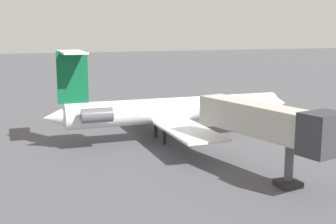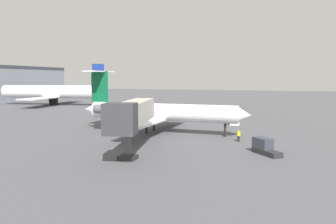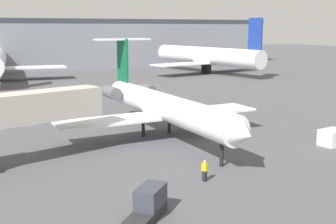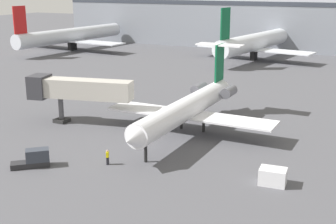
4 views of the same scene
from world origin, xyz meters
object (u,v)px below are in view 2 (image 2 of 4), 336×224
(regional_jet, at_px, (156,111))
(cargo_container_uld, at_px, (235,120))
(ground_crew_marshaller, at_px, (239,136))
(parked_airliner_centre, at_px, (54,92))
(baggage_tug_lead, at_px, (265,147))
(jet_bridge, at_px, (132,114))

(regional_jet, relative_size, cargo_container_uld, 10.80)
(ground_crew_marshaller, bearing_deg, parked_airliner_centre, 57.11)
(cargo_container_uld, bearing_deg, baggage_tug_lead, -163.99)
(regional_jet, distance_m, ground_crew_marshaller, 14.59)
(jet_bridge, bearing_deg, baggage_tug_lead, -67.86)
(baggage_tug_lead, bearing_deg, jet_bridge, 112.14)
(parked_airliner_centre, bearing_deg, regional_jet, -127.01)
(baggage_tug_lead, distance_m, cargo_container_uld, 24.74)
(regional_jet, xyz_separation_m, cargo_container_uld, (13.81, -11.05, -2.74))
(jet_bridge, distance_m, parked_airliner_centre, 79.52)
(ground_crew_marshaller, relative_size, cargo_container_uld, 0.62)
(regional_jet, relative_size, baggage_tug_lead, 7.51)
(regional_jet, bearing_deg, ground_crew_marshaller, -103.38)
(regional_jet, height_order, parked_airliner_centre, parked_airliner_centre)
(jet_bridge, bearing_deg, parked_airliner_centre, 45.19)
(jet_bridge, relative_size, baggage_tug_lead, 3.81)
(jet_bridge, height_order, cargo_container_uld, jet_bridge)
(parked_airliner_centre, bearing_deg, jet_bridge, -134.81)
(regional_jet, distance_m, parked_airliner_centre, 66.63)
(parked_airliner_centre, bearing_deg, baggage_tug_lead, -125.17)
(baggage_tug_lead, xyz_separation_m, parked_airliner_centre, (50.08, 71.07, 3.62))
(regional_jet, xyz_separation_m, baggage_tug_lead, (-9.97, -17.87, -2.72))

